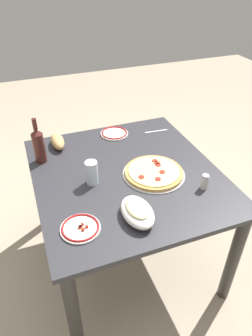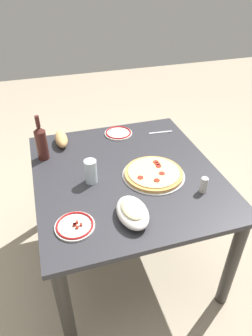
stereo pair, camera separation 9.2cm
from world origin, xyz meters
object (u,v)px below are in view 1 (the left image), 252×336
at_px(dining_table, 126,187).
at_px(water_glass, 92,173).
at_px(wine_bottle, 39,145).
at_px(spice_shaker, 205,182).
at_px(baked_pasta_dish, 137,211).
at_px(bread_loaf, 58,141).
at_px(side_plate_far, 80,228).
at_px(pepperoni_pizza, 154,173).
at_px(side_plate_near, 114,133).

distance_m(dining_table, water_glass, 0.28).
bearing_deg(wine_bottle, spice_shaker, -125.97).
bearing_deg(baked_pasta_dish, wine_bottle, 29.31).
xyz_separation_m(dining_table, bread_loaf, (0.43, 0.32, 0.15)).
height_order(side_plate_far, spice_shaker, spice_shaker).
relative_size(wine_bottle, water_glass, 2.07).
xyz_separation_m(dining_table, side_plate_far, (-0.35, 0.36, 0.12)).
bearing_deg(wine_bottle, pepperoni_pizza, -122.10).
height_order(pepperoni_pizza, side_plate_far, pepperoni_pizza).
bearing_deg(dining_table, baked_pasta_dish, 167.93).
relative_size(wine_bottle, side_plate_far, 1.52).
relative_size(side_plate_far, spice_shaker, 2.20).
xyz_separation_m(pepperoni_pizza, baked_pasta_dish, (-0.29, 0.22, 0.03)).
xyz_separation_m(dining_table, water_glass, (-0.03, 0.21, 0.19)).
height_order(dining_table, side_plate_far, side_plate_far).
bearing_deg(wine_bottle, water_glass, -143.48).
bearing_deg(wine_bottle, side_plate_near, -73.31).
relative_size(water_glass, side_plate_far, 0.73).
bearing_deg(bread_loaf, side_plate_far, 177.23).
bearing_deg(bread_loaf, wine_bottle, 137.26).
xyz_separation_m(baked_pasta_dish, wine_bottle, (0.66, 0.37, 0.07)).
height_order(water_glass, side_plate_far, water_glass).
bearing_deg(side_plate_near, wine_bottle, 106.69).
height_order(wine_bottle, spice_shaker, wine_bottle).
height_order(baked_pasta_dish, bread_loaf, baked_pasta_dish).
bearing_deg(dining_table, side_plate_far, 134.17).
distance_m(baked_pasta_dish, water_glass, 0.37).
bearing_deg(water_glass, dining_table, -82.62).
distance_m(dining_table, pepperoni_pizza, 0.21).
xyz_separation_m(baked_pasta_dish, water_glass, (0.34, 0.13, 0.03)).
height_order(water_glass, spice_shaker, water_glass).
bearing_deg(spice_shaker, baked_pasta_dish, 100.67).
relative_size(baked_pasta_dish, side_plate_far, 1.26).
bearing_deg(baked_pasta_dish, bread_loaf, 16.85).
bearing_deg(baked_pasta_dish, water_glass, 21.44).
distance_m(side_plate_far, bread_loaf, 0.78).
xyz_separation_m(side_plate_near, side_plate_far, (-0.80, 0.44, 0.00)).
bearing_deg(side_plate_near, bread_loaf, 92.80).
bearing_deg(baked_pasta_dish, side_plate_far, 86.10).
xyz_separation_m(water_glass, side_plate_near, (0.48, -0.29, -0.06)).
distance_m(side_plate_far, spice_shaker, 0.71).
xyz_separation_m(bread_loaf, spice_shaker, (-0.72, -0.67, 0.01)).
relative_size(pepperoni_pizza, side_plate_near, 1.86).
height_order(side_plate_near, spice_shaker, spice_shaker).
distance_m(pepperoni_pizza, baked_pasta_dish, 0.36).
relative_size(dining_table, side_plate_near, 5.94).
relative_size(pepperoni_pizza, spice_shaker, 4.17).
bearing_deg(side_plate_far, bread_loaf, -2.77).
xyz_separation_m(wine_bottle, spice_shaker, (-0.58, -0.80, -0.07)).
xyz_separation_m(dining_table, pepperoni_pizza, (-0.08, -0.14, 0.13)).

